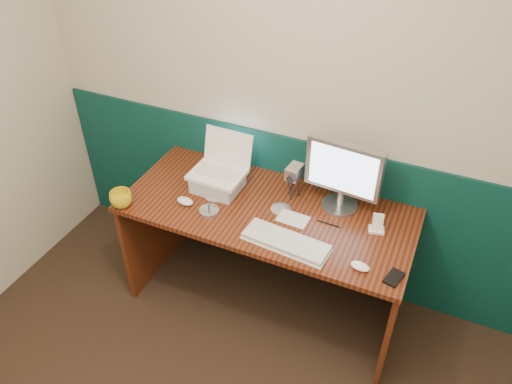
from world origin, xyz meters
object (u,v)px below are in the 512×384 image
at_px(monitor, 343,176).
at_px(mug, 121,199).
at_px(laptop, 216,158).
at_px(keyboard, 286,242).
at_px(camcorder, 294,181).
at_px(desk, 266,257).

relative_size(monitor, mug, 3.41).
xyz_separation_m(laptop, mug, (-0.41, -0.35, -0.16)).
bearing_deg(laptop, keyboard, -25.93).
bearing_deg(camcorder, desk, -113.52).
bearing_deg(desk, camcorder, 60.89).
bearing_deg(keyboard, camcorder, 110.88).
distance_m(laptop, keyboard, 0.63).
xyz_separation_m(keyboard, mug, (-0.94, -0.08, 0.03)).
height_order(monitor, camcorder, monitor).
xyz_separation_m(laptop, monitor, (0.69, 0.13, -0.01)).
height_order(monitor, mug, monitor).
bearing_deg(laptop, desk, -7.53).
xyz_separation_m(monitor, camcorder, (-0.27, -0.02, -0.10)).
bearing_deg(camcorder, monitor, 9.45).
relative_size(monitor, camcorder, 1.94).
bearing_deg(laptop, monitor, 12.00).
height_order(mug, camcorder, camcorder).
relative_size(laptop, keyboard, 0.67).
bearing_deg(mug, laptop, 40.86).
relative_size(mug, camcorder, 0.57).
xyz_separation_m(monitor, mug, (-1.10, -0.48, -0.16)).
relative_size(desk, camcorder, 7.58).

